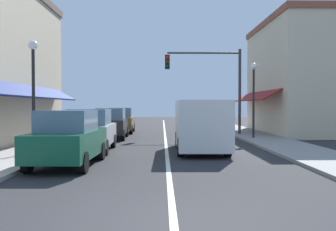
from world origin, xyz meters
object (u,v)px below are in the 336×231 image
traffic_signal_mast_arm (214,76)px  street_lamp_left_near (33,77)px  parked_car_nearest_left (68,138)px  parked_car_third_left (111,124)px  parked_car_second_left (90,130)px  van_in_lane (200,124)px  street_lamp_right_mid (254,87)px  parked_car_far_left (121,120)px

traffic_signal_mast_arm → street_lamp_left_near: (-8.12, -9.89, -0.81)m
parked_car_nearest_left → street_lamp_left_near: 3.63m
parked_car_third_left → street_lamp_left_near: (-1.88, -7.57, 2.10)m
parked_car_second_left → van_in_lane: size_ratio=0.79×
parked_car_second_left → van_in_lane: van_in_lane is taller
parked_car_third_left → street_lamp_left_near: street_lamp_left_near is taller
street_lamp_left_near → street_lamp_right_mid: street_lamp_left_near is taller
parked_car_nearest_left → traffic_signal_mast_arm: (6.26, 12.19, 2.90)m
parked_car_nearest_left → van_in_lane: bearing=40.6°
parked_car_far_left → street_lamp_left_near: size_ratio=0.95×
van_in_lane → traffic_signal_mast_arm: (1.69, 8.47, 2.64)m
parked_car_nearest_left → parked_car_second_left: bearing=91.8°
parked_car_far_left → street_lamp_left_near: street_lamp_left_near is taller
street_lamp_left_near → traffic_signal_mast_arm: bearing=50.6°
van_in_lane → parked_car_nearest_left: bearing=-140.3°
parked_car_nearest_left → parked_car_third_left: (0.02, 9.87, 0.00)m
parked_car_third_left → parked_car_far_left: (0.05, 4.79, 0.00)m
van_in_lane → street_lamp_left_near: (-6.43, -1.42, 1.83)m
van_in_lane → street_lamp_left_near: bearing=-167.0°
parked_car_nearest_left → parked_car_third_left: same height
parked_car_second_left → parked_car_far_left: same height
parked_car_third_left → traffic_signal_mast_arm: traffic_signal_mast_arm is taller
parked_car_second_left → traffic_signal_mast_arm: bearing=52.1°
parked_car_nearest_left → van_in_lane: (4.57, 3.72, 0.27)m
parked_car_second_left → parked_car_third_left: size_ratio=1.00×
street_lamp_right_mid → parked_car_nearest_left: bearing=-131.6°
parked_car_third_left → street_lamp_left_near: 8.08m
van_in_lane → traffic_signal_mast_arm: traffic_signal_mast_arm is taller
parked_car_far_left → street_lamp_right_mid: (8.02, -5.57, 2.06)m
parked_car_third_left → parked_car_far_left: size_ratio=1.00×
parked_car_second_left → street_lamp_left_near: street_lamp_left_near is taller
traffic_signal_mast_arm → street_lamp_right_mid: (1.83, -3.09, -0.84)m
parked_car_nearest_left → traffic_signal_mast_arm: bearing=64.2°
van_in_lane → street_lamp_right_mid: (3.52, 5.38, 1.79)m
parked_car_nearest_left → traffic_signal_mast_arm: traffic_signal_mast_arm is taller
street_lamp_left_near → street_lamp_right_mid: (9.95, 6.80, -0.04)m
parked_car_second_left → traffic_signal_mast_arm: (6.29, 8.36, 2.90)m
parked_car_far_left → van_in_lane: (4.50, -10.94, 0.27)m
parked_car_nearest_left → parked_car_second_left: 3.82m
parked_car_nearest_left → parked_car_second_left: same height
parked_car_third_left → van_in_lane: van_in_lane is taller
van_in_lane → traffic_signal_mast_arm: size_ratio=0.94×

